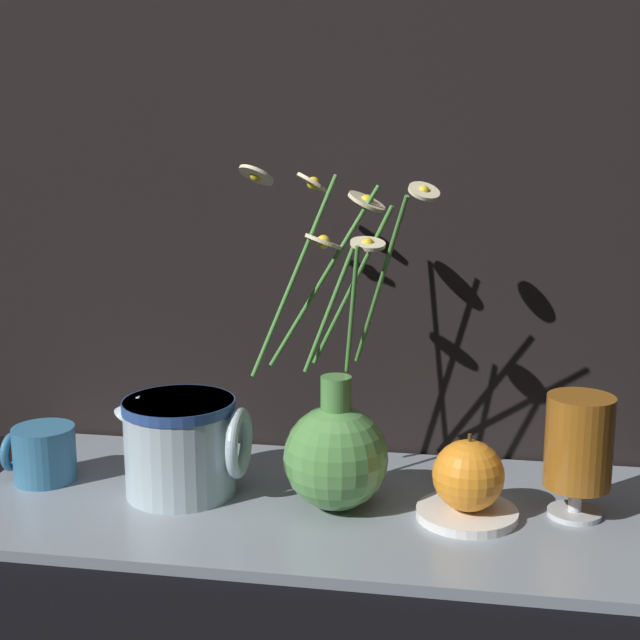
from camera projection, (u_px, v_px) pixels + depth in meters
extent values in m
plane|color=black|center=(313.00, 511.00, 1.01)|extent=(6.00, 6.00, 0.00)
cube|color=gray|center=(313.00, 506.00, 1.01)|extent=(0.79, 0.34, 0.01)
cube|color=black|center=(339.00, 24.00, 1.08)|extent=(1.29, 0.02, 1.10)
sphere|color=#59994C|center=(336.00, 457.00, 0.98)|extent=(0.12, 0.12, 0.12)
cylinder|color=#59994C|center=(336.00, 398.00, 0.97)|extent=(0.03, 0.03, 0.05)
cylinder|color=#4C8E3D|center=(330.00, 308.00, 0.97)|extent=(0.06, 0.03, 0.14)
cylinder|color=beige|center=(323.00, 242.00, 0.99)|extent=(0.06, 0.06, 0.02)
sphere|color=yellow|center=(323.00, 242.00, 0.99)|extent=(0.02, 0.02, 0.02)
cylinder|color=#4C8E3D|center=(380.00, 284.00, 0.96)|extent=(0.07, 0.09, 0.20)
cylinder|color=beige|center=(424.00, 191.00, 0.97)|extent=(0.05, 0.05, 0.02)
sphere|color=yellow|center=(424.00, 191.00, 0.97)|extent=(0.01, 0.01, 0.01)
cylinder|color=#4C8E3D|center=(352.00, 311.00, 0.95)|extent=(0.02, 0.04, 0.14)
cylinder|color=beige|center=(368.00, 244.00, 0.94)|extent=(0.05, 0.05, 0.01)
sphere|color=yellow|center=(368.00, 244.00, 0.94)|extent=(0.01, 0.01, 0.01)
cylinder|color=#4C8E3D|center=(324.00, 276.00, 1.00)|extent=(0.12, 0.05, 0.20)
cylinder|color=beige|center=(313.00, 183.00, 1.04)|extent=(0.05, 0.05, 0.03)
sphere|color=yellow|center=(313.00, 183.00, 1.04)|extent=(0.02, 0.02, 0.02)
cylinder|color=#4C8E3D|center=(295.00, 274.00, 0.99)|extent=(0.08, 0.11, 0.21)
cylinder|color=beige|center=(256.00, 175.00, 1.01)|extent=(0.06, 0.06, 0.03)
sphere|color=yellow|center=(256.00, 175.00, 1.01)|extent=(0.01, 0.01, 0.01)
cylinder|color=#4C8E3D|center=(352.00, 287.00, 0.99)|extent=(0.09, 0.03, 0.18)
cylinder|color=beige|center=(367.00, 202.00, 1.01)|extent=(0.05, 0.05, 0.02)
sphere|color=yellow|center=(367.00, 202.00, 1.01)|extent=(0.02, 0.02, 0.02)
cylinder|color=teal|center=(45.00, 454.00, 1.06)|extent=(0.07, 0.07, 0.07)
torus|color=teal|center=(12.00, 452.00, 1.07)|extent=(0.01, 0.05, 0.05)
cylinder|color=silver|center=(181.00, 445.00, 1.03)|extent=(0.13, 0.13, 0.11)
cylinder|color=#2D4C93|center=(180.00, 404.00, 1.02)|extent=(0.13, 0.13, 0.01)
torus|color=silver|center=(240.00, 441.00, 1.01)|extent=(0.01, 0.08, 0.08)
cone|color=silver|center=(135.00, 405.00, 1.03)|extent=(0.05, 0.04, 0.04)
cylinder|color=silver|center=(574.00, 513.00, 0.97)|extent=(0.06, 0.06, 0.01)
cylinder|color=silver|center=(575.00, 498.00, 0.97)|extent=(0.01, 0.01, 0.03)
cylinder|color=#935619|center=(579.00, 441.00, 0.95)|extent=(0.07, 0.07, 0.10)
cylinder|color=white|center=(467.00, 513.00, 0.97)|extent=(0.11, 0.11, 0.01)
sphere|color=orange|center=(468.00, 475.00, 0.96)|extent=(0.08, 0.08, 0.08)
cylinder|color=#4C3819|center=(470.00, 438.00, 0.95)|extent=(0.00, 0.00, 0.01)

